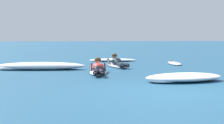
% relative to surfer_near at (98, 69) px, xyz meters
% --- Properties ---
extents(ground_plane, '(120.00, 120.00, 0.00)m').
position_rel_surfer_near_xyz_m(ground_plane, '(1.30, 5.63, -0.14)').
color(ground_plane, navy).
extents(surfer_near, '(0.65, 2.57, 0.54)m').
position_rel_surfer_near_xyz_m(surfer_near, '(0.00, 0.00, 0.00)').
color(surfer_near, white).
rests_on(surfer_near, ground).
extents(surfer_far, '(0.79, 2.69, 0.53)m').
position_rel_surfer_near_xyz_m(surfer_far, '(0.97, 2.77, -0.01)').
color(surfer_far, silver).
rests_on(surfer_far, ground).
extents(drifting_surfboard, '(0.73, 2.10, 0.16)m').
position_rel_surfer_near_xyz_m(drifting_surfboard, '(3.58, 3.90, -0.11)').
color(drifting_surfboard, silver).
rests_on(drifting_surfboard, ground).
extents(whitewater_front, '(2.18, 0.69, 0.14)m').
position_rel_surfer_near_xyz_m(whitewater_front, '(1.13, 5.69, -0.07)').
color(whitewater_front, white).
rests_on(whitewater_front, ground).
extents(whitewater_mid_left, '(2.36, 1.57, 0.22)m').
position_rel_surfer_near_xyz_m(whitewater_mid_left, '(2.11, -2.37, -0.04)').
color(whitewater_mid_left, white).
rests_on(whitewater_mid_left, ground).
extents(whitewater_mid_right, '(3.20, 1.04, 0.27)m').
position_rel_surfer_near_xyz_m(whitewater_mid_right, '(-1.91, 1.64, -0.01)').
color(whitewater_mid_right, white).
rests_on(whitewater_mid_right, ground).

